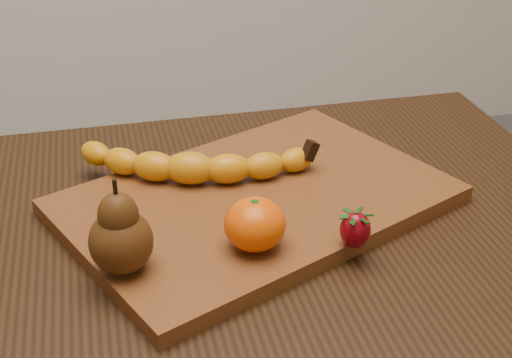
{
  "coord_description": "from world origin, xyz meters",
  "views": [
    {
      "loc": [
        -0.09,
        -0.66,
        1.22
      ],
      "look_at": [
        0.08,
        0.07,
        0.8
      ],
      "focal_mm": 50.0,
      "sensor_mm": 36.0,
      "label": 1
    }
  ],
  "objects": [
    {
      "name": "table",
      "position": [
        0.0,
        0.0,
        0.66
      ],
      "size": [
        1.0,
        0.7,
        0.76
      ],
      "color": "black",
      "rests_on": "ground"
    },
    {
      "name": "cutting_board",
      "position": [
        0.08,
        0.07,
        0.77
      ],
      "size": [
        0.53,
        0.46,
        0.02
      ],
      "primitive_type": "cube",
      "rotation": [
        0.0,
        0.0,
        0.42
      ],
      "color": "brown",
      "rests_on": "table"
    },
    {
      "name": "banana",
      "position": [
        0.01,
        0.11,
        0.8
      ],
      "size": [
        0.27,
        0.14,
        0.04
      ],
      "primitive_type": null,
      "rotation": [
        0.0,
        0.0,
        -0.3
      ],
      "color": "orange",
      "rests_on": "cutting_board"
    },
    {
      "name": "pear",
      "position": [
        -0.09,
        -0.05,
        0.83
      ],
      "size": [
        0.09,
        0.09,
        0.1
      ],
      "primitive_type": null,
      "rotation": [
        0.0,
        0.0,
        0.42
      ],
      "color": "#4C290C",
      "rests_on": "cutting_board"
    },
    {
      "name": "mandarin",
      "position": [
        0.05,
        -0.04,
        0.81
      ],
      "size": [
        0.07,
        0.07,
        0.06
      ],
      "primitive_type": "ellipsoid",
      "rotation": [
        0.0,
        0.0,
        0.07
      ],
      "color": "#F35202",
      "rests_on": "cutting_board"
    },
    {
      "name": "strawberry",
      "position": [
        0.16,
        -0.07,
        0.8
      ],
      "size": [
        0.04,
        0.04,
        0.04
      ],
      "primitive_type": null,
      "rotation": [
        0.0,
        0.0,
        -0.11
      ],
      "color": "maroon",
      "rests_on": "cutting_board"
    }
  ]
}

